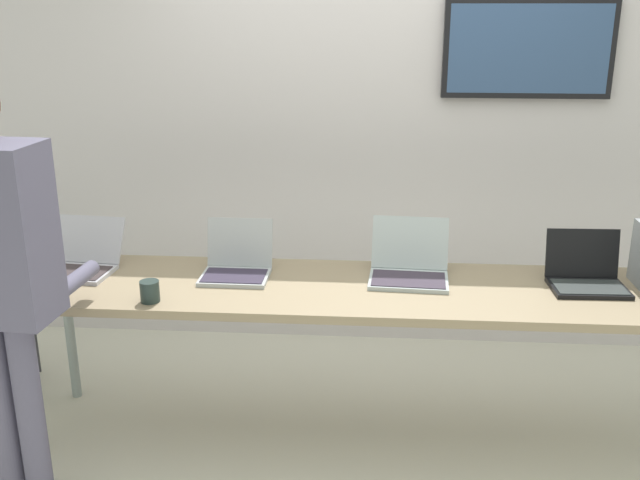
# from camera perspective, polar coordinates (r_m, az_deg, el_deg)

# --- Properties ---
(ground) EXTENTS (8.00, 8.00, 0.04)m
(ground) POSITION_cam_1_polar(r_m,az_deg,el_deg) (3.74, 3.77, -15.28)
(ground) COLOR beige
(back_wall) EXTENTS (8.00, 0.11, 2.57)m
(back_wall) POSITION_cam_1_polar(r_m,az_deg,el_deg) (4.31, 4.62, 8.26)
(back_wall) COLOR silver
(back_wall) RESTS_ON ground
(workbench) EXTENTS (3.37, 0.70, 0.79)m
(workbench) POSITION_cam_1_polar(r_m,az_deg,el_deg) (3.38, 4.03, -4.46)
(workbench) COLOR #8B795C
(workbench) RESTS_ON ground
(laptop_station_0) EXTENTS (0.40, 0.40, 0.23)m
(laptop_station_0) POSITION_cam_1_polar(r_m,az_deg,el_deg) (3.73, -18.48, -1.49)
(laptop_station_0) COLOR #B1B0BA
(laptop_station_0) RESTS_ON workbench
(laptop_station_1) EXTENTS (0.32, 0.31, 0.25)m
(laptop_station_1) POSITION_cam_1_polar(r_m,az_deg,el_deg) (3.50, -6.52, -1.86)
(laptop_station_1) COLOR #ACB1B6
(laptop_station_1) RESTS_ON workbench
(laptop_station_2) EXTENTS (0.39, 0.39, 0.26)m
(laptop_station_2) POSITION_cam_1_polar(r_m,az_deg,el_deg) (3.47, 7.13, -2.03)
(laptop_station_2) COLOR #AAB6B8
(laptop_station_2) RESTS_ON workbench
(laptop_station_3) EXTENTS (0.35, 0.29, 0.25)m
(laptop_station_3) POSITION_cam_1_polar(r_m,az_deg,el_deg) (3.56, 20.36, -2.58)
(laptop_station_3) COLOR black
(laptop_station_3) RESTS_ON workbench
(coffee_mug) EXTENTS (0.09, 0.09, 0.10)m
(coffee_mug) POSITION_cam_1_polar(r_m,az_deg,el_deg) (3.26, -13.23, -3.98)
(coffee_mug) COLOR #23312E
(coffee_mug) RESTS_ON workbench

